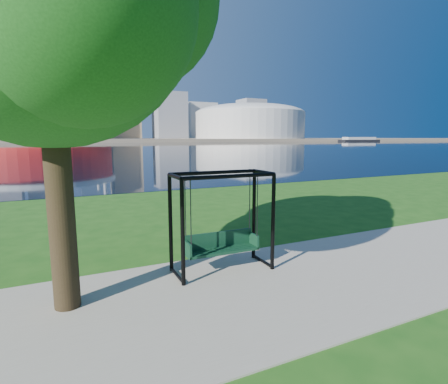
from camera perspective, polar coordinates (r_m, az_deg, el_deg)
ground at (r=7.02m, az=1.01°, el=-14.54°), size 900.00×900.00×0.00m
path at (r=6.61m, az=3.03°, el=-15.96°), size 120.00×4.00×0.03m
river at (r=107.83m, az=-24.26°, el=6.63°), size 900.00×180.00×0.02m
far_bank at (r=311.77m, az=-25.35°, el=7.71°), size 900.00×228.00×2.00m
stadium at (r=241.13m, az=-27.81°, el=10.60°), size 83.00×83.00×32.00m
arena at (r=277.76m, az=4.25°, el=11.56°), size 84.00×84.00×26.56m
skyline at (r=326.83m, az=-26.56°, el=13.78°), size 392.00×66.00×96.50m
swing at (r=7.27m, az=-0.40°, el=-5.26°), size 2.06×0.92×2.10m
barge at (r=273.70m, az=21.19°, el=8.00°), size 31.79×10.68×3.13m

